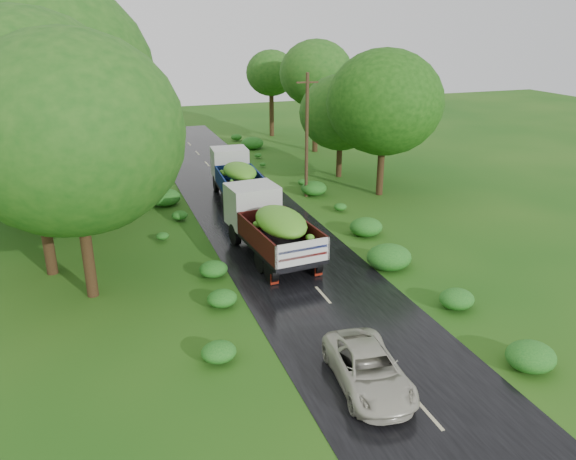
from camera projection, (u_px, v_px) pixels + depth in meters
name	position (u px, v px, depth m)	size (l,w,h in m)	color
ground	(366.00, 344.00, 20.06)	(120.00, 120.00, 0.00)	#144B10
road	(314.00, 285.00, 24.47)	(6.50, 80.00, 0.02)	black
road_lines	(306.00, 275.00, 25.35)	(0.12, 69.60, 0.00)	#BFB78C
truck_near	(268.00, 222.00, 27.06)	(3.09, 7.27, 2.98)	black
truck_far	(236.00, 174.00, 35.89)	(2.74, 6.82, 2.81)	black
car	(368.00, 369.00, 17.57)	(2.00, 4.33, 1.20)	beige
utility_pole	(307.00, 135.00, 35.22)	(1.37, 0.25, 7.84)	#382616
trees_left	(55.00, 94.00, 31.62)	(6.70, 31.62, 9.98)	black
trees_right	(330.00, 91.00, 42.36)	(4.90, 24.56, 8.18)	black
shrubs	(256.00, 214.00, 32.29)	(11.90, 44.00, 0.70)	#165D1B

